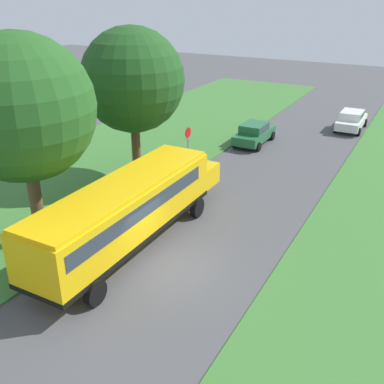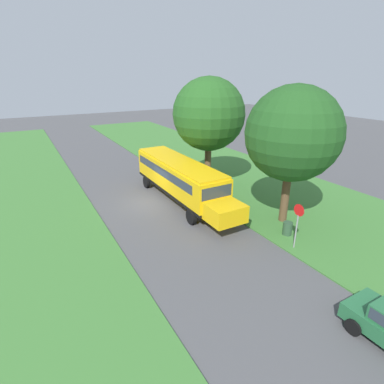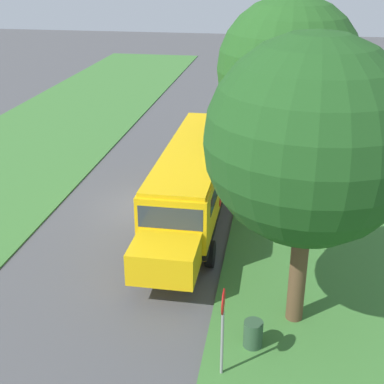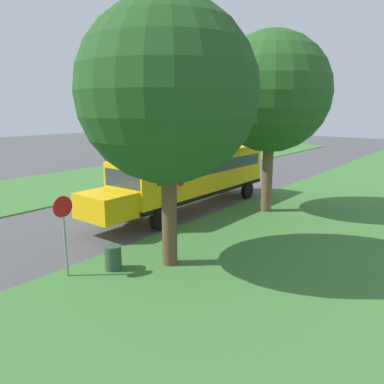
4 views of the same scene
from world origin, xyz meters
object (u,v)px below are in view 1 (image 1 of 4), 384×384
oak_tree_beside_bus (19,107)px  oak_tree_roadside_mid (136,79)px  car_green_nearest (254,132)px  trash_bin (168,167)px  school_bus (129,207)px  stop_sign (188,143)px  car_white_middle (351,119)px

oak_tree_beside_bus → oak_tree_roadside_mid: bearing=92.7°
car_green_nearest → trash_bin: 8.50m
school_bus → oak_tree_beside_bus: oak_tree_beside_bus is taller
school_bus → trash_bin: 8.86m
oak_tree_roadside_mid → stop_sign: bearing=55.7°
car_green_nearest → oak_tree_beside_bus: (-3.21, -18.09, 5.36)m
car_white_middle → oak_tree_roadside_mid: size_ratio=0.50×
school_bus → trash_bin: (-3.08, 8.17, -1.47)m
school_bus → oak_tree_roadside_mid: oak_tree_roadside_mid is taller
car_green_nearest → oak_tree_beside_bus: oak_tree_beside_bus is taller
school_bus → oak_tree_beside_bus: bearing=-153.9°
school_bus → stop_sign: (-2.32, 9.44, -0.19)m
school_bus → car_green_nearest: school_bus is taller
school_bus → oak_tree_beside_bus: (-3.73, -1.83, 4.32)m
oak_tree_beside_bus → stop_sign: 12.21m
car_green_nearest → car_white_middle: same height
oak_tree_roadside_mid → stop_sign: size_ratio=3.22×
car_green_nearest → trash_bin: size_ratio=4.89×
oak_tree_beside_bus → trash_bin: size_ratio=10.19×
oak_tree_beside_bus → stop_sign: oak_tree_beside_bus is taller
car_white_middle → trash_bin: bearing=-118.1°
car_white_middle → trash_bin: car_white_middle is taller
school_bus → stop_sign: school_bus is taller
car_white_middle → oak_tree_beside_bus: 27.30m
car_green_nearest → trash_bin: bearing=-107.6°
school_bus → car_white_middle: size_ratio=2.82×
oak_tree_beside_bus → oak_tree_roadside_mid: (-0.41, 8.59, -0.31)m
school_bus → car_white_middle: (5.08, 23.45, -1.05)m
car_green_nearest → stop_sign: bearing=-104.8°
car_green_nearest → school_bus: bearing=-88.2°
trash_bin → oak_tree_roadside_mid: bearing=-126.8°
car_green_nearest → oak_tree_roadside_mid: size_ratio=0.50×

